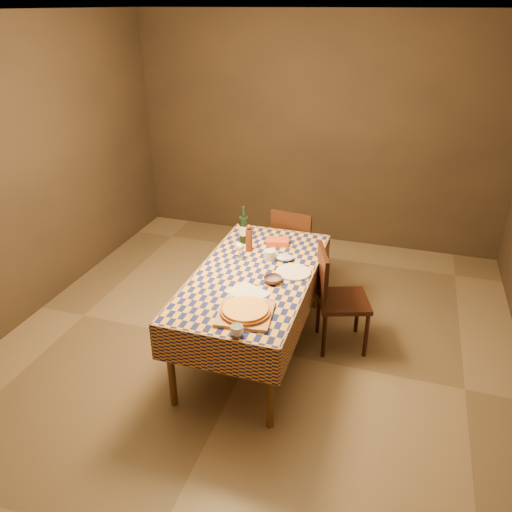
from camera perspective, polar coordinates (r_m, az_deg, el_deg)
name	(u,v)px	position (r m, az deg, el deg)	size (l,w,h in m)	color
room	(254,207)	(3.84, -0.22, 5.68)	(5.00, 5.10, 2.70)	brown
dining_table	(254,281)	(4.12, -0.21, -2.86)	(0.94, 1.84, 0.77)	brown
cutting_board	(245,314)	(3.55, -1.22, -6.60)	(0.38, 0.38, 0.02)	#9B6B49
pizza	(245,310)	(3.53, -1.23, -6.21)	(0.42, 0.42, 0.04)	#994919
pepper_mill	(249,239)	(4.39, -0.80, 1.98)	(0.06, 0.06, 0.25)	#4C2011
bowl	(273,280)	(3.94, 1.93, -2.72)	(0.15, 0.15, 0.05)	#59404A
wine_glass	(239,247)	(4.27, -1.95, 0.99)	(0.07, 0.07, 0.14)	silver
wine_bottle	(244,229)	(4.55, -1.41, 3.08)	(0.10, 0.10, 0.35)	black
deli_tub	(270,255)	(4.27, 1.58, 0.11)	(0.10, 0.10, 0.09)	silver
takeout_container	(278,242)	(4.56, 2.48, 1.64)	(0.20, 0.14, 0.05)	#B23E17
white_plate	(293,272)	(4.09, 4.29, -1.85)	(0.29, 0.29, 0.02)	silver
tumbler	(237,331)	(3.34, -2.21, -8.53)	(0.09, 0.09, 0.07)	white
flour_patch	(248,292)	(3.81, -0.92, -4.19)	(0.29, 0.22, 0.00)	silver
flour_bag	(284,257)	(4.28, 3.24, -0.16)	(0.16, 0.12, 0.05)	#ACB3DC
chair_far	(294,246)	(5.12, 4.38, 1.15)	(0.48, 0.48, 0.93)	black
chair_right	(334,294)	(4.32, 8.94, -4.29)	(0.54, 0.54, 0.93)	black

